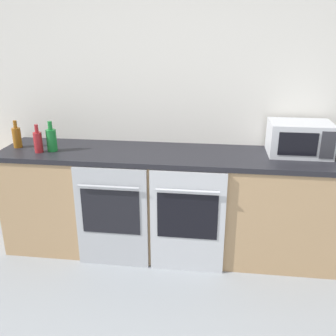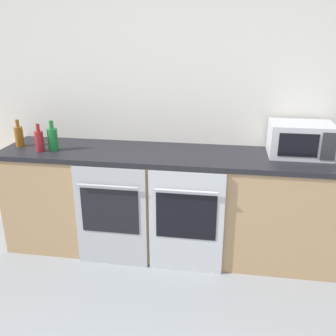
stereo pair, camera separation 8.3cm
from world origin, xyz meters
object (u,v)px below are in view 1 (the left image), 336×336
at_px(microwave, 300,138).
at_px(bottle_red, 38,141).
at_px(bottle_green, 52,139).
at_px(oven_left, 111,218).
at_px(bottle_amber, 17,137).
at_px(oven_right, 187,223).

bearing_deg(microwave, bottle_red, -174.27).
distance_m(bottle_red, bottle_green, 0.11).
distance_m(oven_left, bottle_red, 0.86).
relative_size(microwave, bottle_amber, 2.07).
height_order(oven_left, oven_right, same).
bearing_deg(bottle_amber, oven_right, -11.35).
bearing_deg(microwave, oven_left, -164.71).
distance_m(oven_right, microwave, 1.11).
height_order(microwave, bottle_red, microwave).
bearing_deg(bottle_green, oven_left, -23.62).
distance_m(oven_right, bottle_red, 1.37).
bearing_deg(bottle_amber, microwave, 2.50).
height_order(microwave, bottle_green, microwave).
bearing_deg(oven_left, bottle_amber, 161.23).
xyz_separation_m(bottle_amber, bottle_green, (0.33, -0.06, 0.01)).
height_order(oven_right, bottle_red, bottle_red).
bearing_deg(bottle_amber, bottle_green, -10.35).
height_order(bottle_amber, bottle_green, bottle_green).
xyz_separation_m(microwave, bottle_green, (-1.99, -0.16, -0.03)).
xyz_separation_m(bottle_red, bottle_amber, (-0.24, 0.11, 0.00)).
distance_m(oven_right, bottle_green, 1.30).
bearing_deg(bottle_green, oven_right, -11.64).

